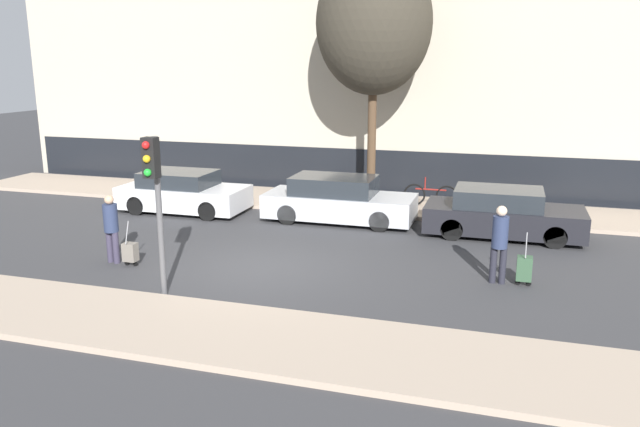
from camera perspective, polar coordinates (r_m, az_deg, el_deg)
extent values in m
plane|color=#38383A|center=(14.84, -5.31, -4.91)|extent=(80.00, 80.00, 0.00)
cube|color=tan|center=(11.67, -12.36, -10.20)|extent=(28.00, 2.50, 0.12)
cube|color=tan|center=(21.23, 1.81, 1.03)|extent=(28.00, 3.00, 0.12)
cube|color=#B7AD99|center=(23.88, 4.04, 16.67)|extent=(28.00, 2.09, 11.92)
cube|color=black|center=(23.15, 3.23, 3.95)|extent=(27.44, 0.06, 1.60)
cube|color=silver|center=(20.53, -12.30, 1.51)|extent=(4.03, 1.84, 0.70)
cube|color=#23282D|center=(20.50, -12.78, 3.14)|extent=(2.22, 1.62, 0.47)
cylinder|color=black|center=(19.28, -10.22, 0.23)|extent=(0.60, 0.18, 0.60)
cylinder|color=black|center=(20.73, -8.14, 1.26)|extent=(0.60, 0.18, 0.60)
cylinder|color=black|center=(20.52, -16.45, 0.70)|extent=(0.60, 0.18, 0.60)
cylinder|color=black|center=(21.89, -14.09, 1.65)|extent=(0.60, 0.18, 0.60)
cube|color=#B7BABF|center=(18.84, 1.81, 0.73)|extent=(4.49, 1.77, 0.70)
cube|color=#23282D|center=(18.75, 1.29, 2.61)|extent=(2.47, 1.56, 0.54)
cylinder|color=black|center=(17.82, 5.46, -0.72)|extent=(0.60, 0.18, 0.60)
cylinder|color=black|center=(19.34, 6.41, 0.41)|extent=(0.60, 0.18, 0.60)
cylinder|color=black|center=(18.55, -2.99, -0.10)|extent=(0.60, 0.18, 0.60)
cylinder|color=black|center=(20.01, -1.45, 0.95)|extent=(0.60, 0.18, 0.60)
cube|color=black|center=(17.96, 16.43, -0.48)|extent=(4.25, 1.81, 0.70)
cube|color=#23282D|center=(17.83, 16.01, 1.42)|extent=(2.34, 1.60, 0.50)
cylinder|color=black|center=(17.26, 20.71, -2.04)|extent=(0.60, 0.18, 0.60)
cylinder|color=black|center=(18.84, 20.43, -0.74)|extent=(0.60, 0.18, 0.60)
cylinder|color=black|center=(17.26, 11.97, -1.44)|extent=(0.60, 0.18, 0.60)
cylinder|color=black|center=(18.84, 12.42, -0.19)|extent=(0.60, 0.18, 0.60)
cylinder|color=#383347|center=(15.75, -18.15, -2.98)|extent=(0.15, 0.15, 0.77)
cylinder|color=#383347|center=(15.89, -18.66, -2.88)|extent=(0.15, 0.15, 0.77)
cylinder|color=#283351|center=(15.63, -18.61, -0.39)|extent=(0.34, 0.34, 0.67)
sphere|color=tan|center=(15.54, -18.73, 1.21)|extent=(0.22, 0.22, 0.22)
cube|color=slate|center=(15.45, -16.96, -3.39)|extent=(0.32, 0.24, 0.44)
cylinder|color=black|center=(15.59, -17.23, -4.33)|extent=(0.12, 0.03, 0.12)
cylinder|color=black|center=(15.47, -16.54, -4.42)|extent=(0.12, 0.03, 0.12)
cylinder|color=gray|center=(15.26, -17.24, -1.69)|extent=(0.02, 0.19, 0.53)
cylinder|color=#23232D|center=(14.18, 16.36, -4.61)|extent=(0.15, 0.15, 0.81)
cylinder|color=#23232D|center=(14.18, 15.55, -4.56)|extent=(0.15, 0.15, 0.81)
cylinder|color=#283351|center=(13.96, 16.15, -1.64)|extent=(0.34, 0.34, 0.70)
sphere|color=beige|center=(13.85, 16.28, 0.22)|extent=(0.23, 0.23, 0.23)
cube|color=#335138|center=(14.19, 18.17, -4.80)|extent=(0.32, 0.24, 0.54)
cylinder|color=black|center=(14.29, 17.62, -6.02)|extent=(0.12, 0.03, 0.12)
cylinder|color=black|center=(14.30, 18.52, -6.08)|extent=(0.12, 0.03, 0.12)
cylinder|color=gray|center=(13.96, 18.34, -2.77)|extent=(0.02, 0.19, 0.53)
cylinder|color=#515154|center=(13.01, -14.45, -0.39)|extent=(0.12, 0.12, 3.31)
cube|color=black|center=(12.62, -15.21, 4.94)|extent=(0.28, 0.24, 0.80)
sphere|color=red|center=(12.46, -15.65, 6.04)|extent=(0.15, 0.15, 0.15)
sphere|color=gold|center=(12.50, -15.57, 4.83)|extent=(0.15, 0.15, 0.15)
sphere|color=green|center=(12.54, -15.49, 3.63)|extent=(0.15, 0.15, 0.15)
torus|color=black|center=(20.57, 11.52, 1.54)|extent=(0.72, 0.06, 0.72)
torus|color=black|center=(20.69, 8.63, 1.73)|extent=(0.72, 0.06, 0.72)
cylinder|color=maroon|center=(20.58, 10.10, 2.17)|extent=(1.00, 0.05, 0.05)
cylinder|color=maroon|center=(20.57, 9.60, 2.75)|extent=(0.04, 0.04, 0.40)
cylinder|color=#4C3826|center=(20.81, 4.75, 6.63)|extent=(0.28, 0.28, 4.10)
ellipsoid|color=#383328|center=(20.68, 4.96, 16.97)|extent=(3.69, 3.69, 4.51)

